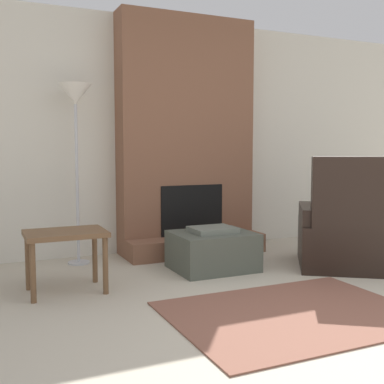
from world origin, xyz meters
name	(u,v)px	position (x,y,z in m)	size (l,w,h in m)	color
wall_back	(180,136)	(0.00, 3.16, 1.30)	(6.88, 0.06, 2.60)	beige
fireplace	(187,143)	(0.00, 2.95, 1.21)	(1.55, 0.62, 2.60)	brown
ottoman	(213,250)	(-0.12, 2.06, 0.19)	(0.75, 0.62, 0.41)	#474C42
armchair	(349,236)	(1.10, 1.56, 0.32)	(1.26, 1.25, 1.08)	black
side_table	(66,241)	(-1.53, 1.89, 0.42)	(0.63, 0.45, 0.50)	brown
floor_lamp_left	(75,106)	(-1.25, 2.83, 1.57)	(0.32, 0.32, 1.79)	#ADADB2
area_rug	(294,313)	(-0.17, 0.70, 0.01)	(1.72, 1.28, 0.01)	brown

